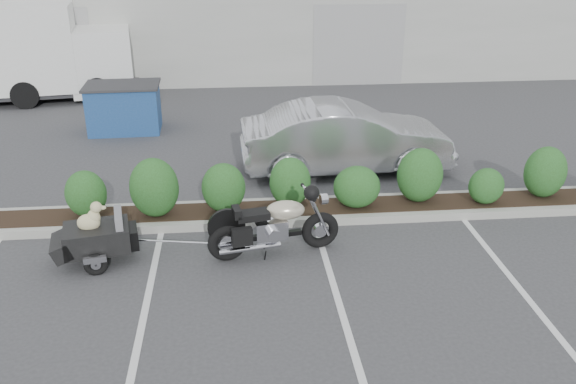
{
  "coord_description": "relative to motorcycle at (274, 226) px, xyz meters",
  "views": [
    {
      "loc": [
        -0.2,
        -7.8,
        4.87
      ],
      "look_at": [
        0.69,
        1.57,
        0.75
      ],
      "focal_mm": 38.0,
      "sensor_mm": 36.0,
      "label": 1
    }
  ],
  "objects": [
    {
      "name": "motorcycle",
      "position": [
        0.0,
        0.0,
        0.0
      ],
      "size": [
        2.16,
        0.89,
        1.25
      ],
      "rotation": [
        0.0,
        0.0,
        0.19
      ],
      "color": "black",
      "rests_on": "ground"
    },
    {
      "name": "sedan",
      "position": [
        1.79,
        3.54,
        0.23
      ],
      "size": [
        4.51,
        1.72,
        1.47
      ],
      "primitive_type": "imported",
      "rotation": [
        0.0,
        0.0,
        1.61
      ],
      "color": "#B9B9C1",
      "rests_on": "ground"
    },
    {
      "name": "pet_trailer",
      "position": [
        -2.79,
        0.02,
        -0.06
      ],
      "size": [
        1.76,
        1.0,
        1.03
      ],
      "rotation": [
        0.0,
        0.0,
        0.19
      ],
      "color": "black",
      "rests_on": "ground"
    },
    {
      "name": "ground",
      "position": [
        -0.4,
        -0.81,
        -0.5
      ],
      "size": [
        90.0,
        90.0,
        0.0
      ],
      "primitive_type": "plane",
      "color": "#38383A",
      "rests_on": "ground"
    },
    {
      "name": "building",
      "position": [
        -0.4,
        16.19,
        1.5
      ],
      "size": [
        26.0,
        10.0,
        4.0
      ],
      "primitive_type": "cube",
      "color": "#9EA099",
      "rests_on": "ground"
    },
    {
      "name": "dumpster",
      "position": [
        -3.35,
        6.82,
        0.12
      ],
      "size": [
        1.9,
        1.33,
        1.22
      ],
      "rotation": [
        0.0,
        0.0,
        0.03
      ],
      "color": "navy",
      "rests_on": "ground"
    },
    {
      "name": "delivery_truck",
      "position": [
        -6.54,
        10.23,
        0.86
      ],
      "size": [
        6.38,
        2.91,
        2.82
      ],
      "rotation": [
        0.0,
        0.0,
        0.15
      ],
      "color": "white",
      "rests_on": "ground"
    },
    {
      "name": "planter_kerb",
      "position": [
        0.6,
        1.39,
        -0.42
      ],
      "size": [
        12.0,
        1.0,
        0.15
      ],
      "primitive_type": "cube",
      "color": "#9E9E93",
      "rests_on": "ground"
    }
  ]
}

